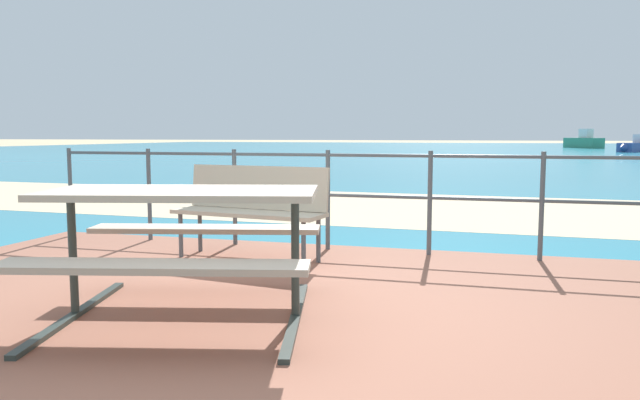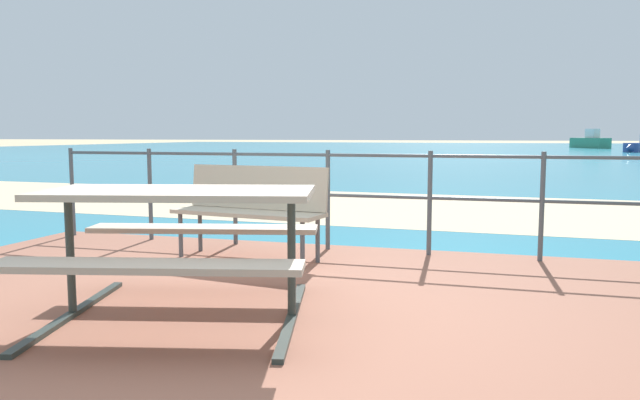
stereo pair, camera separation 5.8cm
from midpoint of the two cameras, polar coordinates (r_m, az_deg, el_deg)
ground_plane at (r=3.84m, az=-9.17°, el=-11.84°), size 240.00×240.00×0.00m
patio_paving at (r=3.83m, az=-9.18°, el=-11.41°), size 6.40×5.20×0.06m
sea_water at (r=43.35m, az=13.79°, el=4.43°), size 90.00×90.00×0.01m
beach_strip at (r=9.93m, az=6.67°, el=-0.68°), size 54.12×6.36×0.01m
picnic_table at (r=3.77m, az=-13.20°, el=-1.96°), size 1.91×1.83×0.79m
park_bench at (r=5.53m, az=-6.68°, el=-0.30°), size 1.46×0.62×0.84m
railing_fence at (r=5.91m, az=0.46°, el=1.13°), size 5.94×0.04×0.97m
boat_near at (r=57.81m, az=23.37°, el=5.03°), size 2.97×4.87×1.65m
boat_far at (r=46.46m, az=27.57°, el=4.48°), size 3.21×3.83×1.18m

